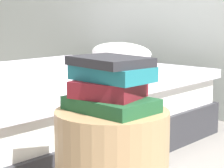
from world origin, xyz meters
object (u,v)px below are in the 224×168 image
at_px(bed, 42,108).
at_px(book_maroon, 108,89).
at_px(book_forest, 112,104).
at_px(book_charcoal, 109,61).
at_px(book_teal, 112,73).

distance_m(bed, book_maroon, 1.39).
distance_m(book_forest, book_maroon, 0.05).
bearing_deg(book_charcoal, book_teal, 78.23).
distance_m(book_forest, book_teal, 0.11).
height_order(book_maroon, book_teal, book_teal).
xyz_separation_m(book_teal, book_charcoal, (-0.00, -0.01, 0.04)).
bearing_deg(book_maroon, book_forest, -6.32).
bearing_deg(bed, book_teal, -27.98).
distance_m(book_teal, book_charcoal, 0.04).
bearing_deg(book_forest, book_charcoal, 174.77).
xyz_separation_m(bed, book_charcoal, (1.17, -0.68, 0.45)).
xyz_separation_m(bed, book_teal, (1.17, -0.66, 0.41)).
xyz_separation_m(book_forest, book_charcoal, (-0.01, 0.00, 0.15)).
relative_size(book_forest, book_teal, 1.09).
relative_size(bed, book_charcoal, 7.78).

